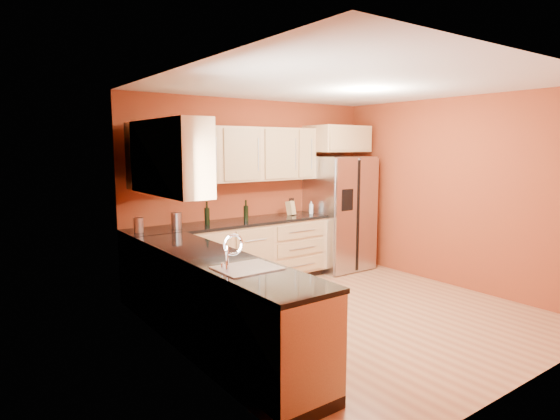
% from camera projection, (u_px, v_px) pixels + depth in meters
% --- Properties ---
extents(floor, '(4.00, 4.00, 0.00)m').
position_uv_depth(floor, '(349.00, 314.00, 5.42)').
color(floor, '#935839').
rests_on(floor, ground).
extents(ceiling, '(4.00, 4.00, 0.00)m').
position_uv_depth(ceiling, '(353.00, 84.00, 5.07)').
color(ceiling, silver).
rests_on(ceiling, wall_back).
extents(wall_back, '(4.00, 0.04, 2.60)m').
position_uv_depth(wall_back, '(254.00, 190.00, 6.84)').
color(wall_back, maroon).
rests_on(wall_back, floor).
extents(wall_front, '(4.00, 0.04, 2.60)m').
position_uv_depth(wall_front, '(533.00, 228.00, 3.64)').
color(wall_front, maroon).
rests_on(wall_front, floor).
extents(wall_left, '(0.04, 4.00, 2.60)m').
position_uv_depth(wall_left, '(186.00, 220.00, 4.08)').
color(wall_left, maroon).
rests_on(wall_left, floor).
extents(wall_right, '(0.04, 4.00, 2.60)m').
position_uv_depth(wall_right, '(456.00, 193.00, 6.41)').
color(wall_right, maroon).
rests_on(wall_right, floor).
extents(base_cabinets_back, '(2.90, 0.60, 0.88)m').
position_uv_depth(base_cabinets_back, '(233.00, 256.00, 6.40)').
color(base_cabinets_back, '#AD7C54').
rests_on(base_cabinets_back, floor).
extents(base_cabinets_left, '(0.60, 2.80, 0.88)m').
position_uv_depth(base_cabinets_left, '(218.00, 307.00, 4.37)').
color(base_cabinets_left, '#AD7C54').
rests_on(base_cabinets_left, floor).
extents(countertop_back, '(2.90, 0.62, 0.04)m').
position_uv_depth(countertop_back, '(233.00, 223.00, 6.33)').
color(countertop_back, black).
rests_on(countertop_back, base_cabinets_back).
extents(countertop_left, '(0.62, 2.80, 0.04)m').
position_uv_depth(countertop_left, '(218.00, 259.00, 4.31)').
color(countertop_left, black).
rests_on(countertop_left, base_cabinets_left).
extents(upper_cabinets_back, '(2.30, 0.33, 0.75)m').
position_uv_depth(upper_cabinets_back, '(245.00, 154.00, 6.50)').
color(upper_cabinets_back, '#AD7C54').
rests_on(upper_cabinets_back, wall_back).
extents(upper_cabinets_left, '(0.33, 1.35, 0.75)m').
position_uv_depth(upper_cabinets_left, '(169.00, 157.00, 4.68)').
color(upper_cabinets_left, '#AD7C54').
rests_on(upper_cabinets_left, wall_left).
extents(corner_upper_cabinet, '(0.67, 0.67, 0.75)m').
position_uv_depth(corner_upper_cabinet, '(151.00, 156.00, 5.54)').
color(corner_upper_cabinet, '#AD7C54').
rests_on(corner_upper_cabinet, wall_back).
extents(over_fridge_cabinet, '(0.92, 0.60, 0.40)m').
position_uv_depth(over_fridge_cabinet, '(337.00, 139.00, 7.29)').
color(over_fridge_cabinet, '#AD7C54').
rests_on(over_fridge_cabinet, wall_back).
extents(refrigerator, '(0.90, 0.75, 1.78)m').
position_uv_depth(refrigerator, '(339.00, 213.00, 7.39)').
color(refrigerator, '#A8A8AD').
rests_on(refrigerator, floor).
extents(window, '(0.03, 0.90, 1.00)m').
position_uv_depth(window, '(215.00, 196.00, 3.65)').
color(window, white).
rests_on(window, wall_left).
extents(sink_faucet, '(0.50, 0.42, 0.30)m').
position_uv_depth(sink_faucet, '(247.00, 251.00, 3.89)').
color(sink_faucet, white).
rests_on(sink_faucet, countertop_left).
extents(canister_left, '(0.13, 0.13, 0.18)m').
position_uv_depth(canister_left, '(139.00, 225.00, 5.54)').
color(canister_left, '#A8A8AD').
rests_on(canister_left, countertop_back).
extents(canister_right, '(0.14, 0.14, 0.21)m').
position_uv_depth(canister_right, '(177.00, 221.00, 5.77)').
color(canister_right, '#A8A8AD').
rests_on(canister_right, countertop_back).
extents(wine_bottle_a, '(0.08, 0.08, 0.29)m').
position_uv_depth(wine_bottle_a, '(246.00, 211.00, 6.35)').
color(wine_bottle_a, black).
rests_on(wine_bottle_a, countertop_back).
extents(wine_bottle_b, '(0.09, 0.09, 0.30)m').
position_uv_depth(wine_bottle_b, '(207.00, 213.00, 6.08)').
color(wine_bottle_b, black).
rests_on(wine_bottle_b, countertop_back).
extents(knife_block, '(0.13, 0.12, 0.21)m').
position_uv_depth(knife_block, '(291.00, 208.00, 6.96)').
color(knife_block, tan).
rests_on(knife_block, countertop_back).
extents(soap_dispenser, '(0.08, 0.08, 0.19)m').
position_uv_depth(soap_dispenser, '(311.00, 208.00, 7.07)').
color(soap_dispenser, silver).
rests_on(soap_dispenser, countertop_back).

